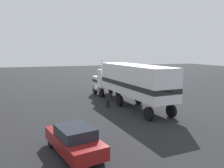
# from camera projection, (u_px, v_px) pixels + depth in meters

# --- Properties ---
(ground_plane) EXTENTS (120.00, 120.00, 0.00)m
(ground_plane) POSITION_uv_depth(u_px,v_px,m) (111.00, 95.00, 27.94)
(ground_plane) COLOR #232326
(lane_stripe_near) EXTENTS (4.40, 0.50, 0.01)m
(lane_stripe_near) POSITION_uv_depth(u_px,v_px,m) (136.00, 94.00, 29.17)
(lane_stripe_near) COLOR silver
(lane_stripe_near) RESTS_ON ground_plane
(lane_stripe_mid) EXTENTS (4.40, 0.55, 0.01)m
(lane_stripe_mid) POSITION_uv_depth(u_px,v_px,m) (157.00, 92.00, 30.13)
(lane_stripe_mid) COLOR silver
(lane_stripe_mid) RESTS_ON ground_plane
(lane_stripe_far) EXTENTS (4.40, 0.33, 0.01)m
(lane_stripe_far) POSITION_uv_depth(u_px,v_px,m) (163.00, 89.00, 32.65)
(lane_stripe_far) COLOR silver
(lane_stripe_far) RESTS_ON ground_plane
(semi_truck) EXTENTS (14.32, 3.91, 4.50)m
(semi_truck) POSITION_uv_depth(u_px,v_px,m) (129.00, 80.00, 22.65)
(semi_truck) COLOR white
(semi_truck) RESTS_ON ground_plane
(person_bystander) EXTENTS (0.39, 0.48, 1.63)m
(person_bystander) POSITION_uv_depth(u_px,v_px,m) (108.00, 99.00, 21.73)
(person_bystander) COLOR black
(person_bystander) RESTS_ON ground_plane
(parked_car) EXTENTS (4.68, 2.71, 1.57)m
(parked_car) POSITION_uv_depth(u_px,v_px,m) (74.00, 140.00, 11.78)
(parked_car) COLOR maroon
(parked_car) RESTS_ON ground_plane
(motorcycle) EXTENTS (1.97, 0.95, 1.12)m
(motorcycle) POSITION_uv_depth(u_px,v_px,m) (162.00, 97.00, 24.35)
(motorcycle) COLOR black
(motorcycle) RESTS_ON ground_plane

